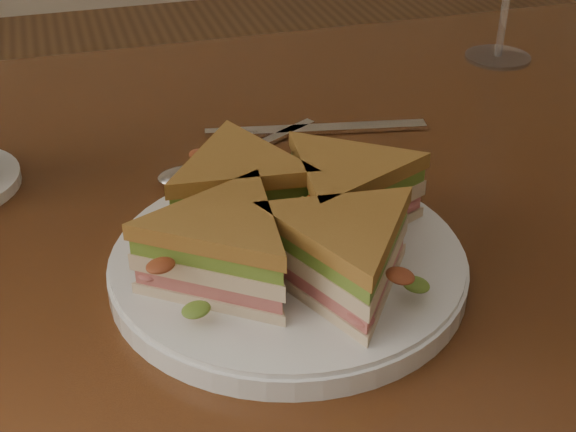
{
  "coord_description": "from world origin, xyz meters",
  "views": [
    {
      "loc": [
        -0.14,
        -0.55,
        1.09
      ],
      "look_at": [
        -0.01,
        -0.1,
        0.8
      ],
      "focal_mm": 50.0,
      "sensor_mm": 36.0,
      "label": 1
    }
  ],
  "objects_px": {
    "sandwich_wedges": "(288,222)",
    "knife": "(309,130)",
    "plate": "(288,266)",
    "table": "(264,298)",
    "spoon": "(205,168)"
  },
  "relations": [
    {
      "from": "table",
      "to": "plate",
      "type": "height_order",
      "value": "plate"
    },
    {
      "from": "table",
      "to": "spoon",
      "type": "relative_size",
      "value": 7.22
    },
    {
      "from": "table",
      "to": "knife",
      "type": "xyz_separation_m",
      "value": [
        0.08,
        0.12,
        0.1
      ]
    },
    {
      "from": "spoon",
      "to": "table",
      "type": "bearing_deg",
      "value": -91.76
    },
    {
      "from": "table",
      "to": "spoon",
      "type": "height_order",
      "value": "spoon"
    },
    {
      "from": "sandwich_wedges",
      "to": "plate",
      "type": "bearing_deg",
      "value": 63.43
    },
    {
      "from": "plate",
      "to": "knife",
      "type": "xyz_separation_m",
      "value": [
        0.09,
        0.22,
        -0.01
      ]
    },
    {
      "from": "spoon",
      "to": "knife",
      "type": "bearing_deg",
      "value": -4.84
    },
    {
      "from": "sandwich_wedges",
      "to": "knife",
      "type": "bearing_deg",
      "value": 68.25
    },
    {
      "from": "sandwich_wedges",
      "to": "knife",
      "type": "distance_m",
      "value": 0.24
    },
    {
      "from": "table",
      "to": "knife",
      "type": "bearing_deg",
      "value": 55.88
    },
    {
      "from": "table",
      "to": "spoon",
      "type": "bearing_deg",
      "value": 117.29
    },
    {
      "from": "spoon",
      "to": "knife",
      "type": "height_order",
      "value": "spoon"
    },
    {
      "from": "table",
      "to": "knife",
      "type": "relative_size",
      "value": 5.62
    },
    {
      "from": "knife",
      "to": "sandwich_wedges",
      "type": "bearing_deg",
      "value": -100.88
    }
  ]
}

